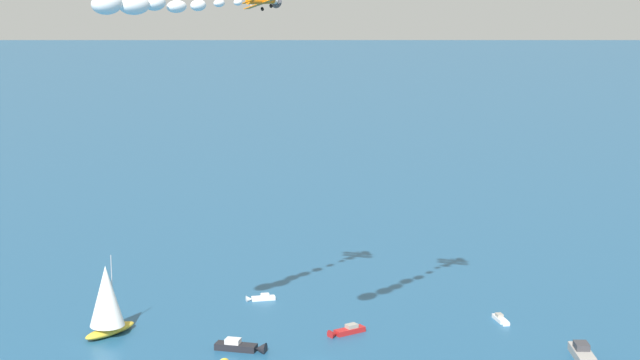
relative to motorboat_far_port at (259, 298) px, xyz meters
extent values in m
cube|color=white|center=(0.74, -0.12, -0.07)|extent=(4.53, 2.07, 0.70)
cone|color=white|center=(-1.89, 0.30, -0.07)|extent=(1.32, 1.55, 1.40)
cube|color=silver|center=(1.07, -0.17, 0.54)|extent=(1.68, 1.34, 0.52)
ellipsoid|color=gold|center=(-29.34, -8.80, 0.31)|extent=(10.54, 8.02, 1.48)
cylinder|color=#B2B2B7|center=(-28.67, -8.39, 7.12)|extent=(0.14, 0.14, 12.13)
cone|color=white|center=(-29.79, -9.08, 6.51)|extent=(7.97, 7.97, 10.31)
cube|color=#B21E1E|center=(8.20, -23.13, 0.01)|extent=(5.70, 2.85, 0.87)
cone|color=#B21E1E|center=(4.94, -23.83, 0.01)|extent=(1.73, 2.00, 1.75)
cube|color=gray|center=(8.61, -23.05, 0.78)|extent=(2.16, 1.77, 0.66)
cube|color=white|center=(35.14, -26.89, -0.09)|extent=(2.05, 4.38, 0.67)
cone|color=white|center=(34.70, -29.43, -0.09)|extent=(1.51, 1.29, 1.35)
cube|color=gray|center=(35.20, -26.58, 0.50)|extent=(1.31, 1.64, 0.50)
cube|color=#9E9993|center=(37.41, -47.66, 0.24)|extent=(5.60, 8.70, 1.33)
cube|color=#38383D|center=(37.64, -47.08, 1.40)|extent=(3.07, 3.49, 1.00)
cube|color=black|center=(-12.00, -23.81, 0.11)|extent=(6.70, 5.70, 1.08)
cone|color=black|center=(-8.68, -26.24, 0.11)|extent=(2.66, 2.75, 2.15)
cube|color=silver|center=(-12.41, -23.51, 1.06)|extent=(2.92, 2.78, 0.81)
cylinder|color=orange|center=(-7.82, -26.11, 54.96)|extent=(6.09, 4.17, 1.11)
cylinder|color=white|center=(-5.31, -24.66, 54.96)|extent=(1.14, 1.37, 1.24)
cylinder|color=#4C4C51|center=(-4.95, -24.45, 54.96)|extent=(1.46, 2.47, 2.83)
cube|color=orange|center=(-7.52, -26.03, 54.70)|extent=(4.63, 6.69, 2.02)
cylinder|color=white|center=(-8.85, -23.74, 54.81)|extent=(0.35, 0.50, 1.59)
cube|color=orange|center=(-10.28, -27.54, 54.96)|extent=(2.00, 2.56, 0.74)
cylinder|color=black|center=(-7.43, -25.19, 53.75)|extent=(0.66, 0.54, 0.61)
cylinder|color=black|center=(-6.56, -26.69, 54.23)|extent=(0.66, 0.54, 0.61)
ellipsoid|color=white|center=(-12.37, -28.73, 54.87)|extent=(1.99, 1.91, 1.21)
ellipsoid|color=white|center=(-15.88, -30.84, 54.83)|extent=(2.46, 2.32, 1.42)
ellipsoid|color=white|center=(-19.51, -32.76, 54.61)|extent=(3.33, 3.22, 2.04)
ellipsoid|color=white|center=(-23.12, -34.70, 54.51)|extent=(4.11, 3.77, 2.20)
ellipsoid|color=white|center=(-26.64, -36.80, 55.10)|extent=(4.35, 4.21, 2.68)
ellipsoid|color=white|center=(-29.92, -39.29, 54.86)|extent=(5.89, 5.40, 3.15)
ellipsoid|color=white|center=(-33.83, -40.73, 55.12)|extent=(5.86, 5.62, 3.52)
camera|label=1|loc=(-59.75, -178.57, 58.54)|focal=59.31mm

